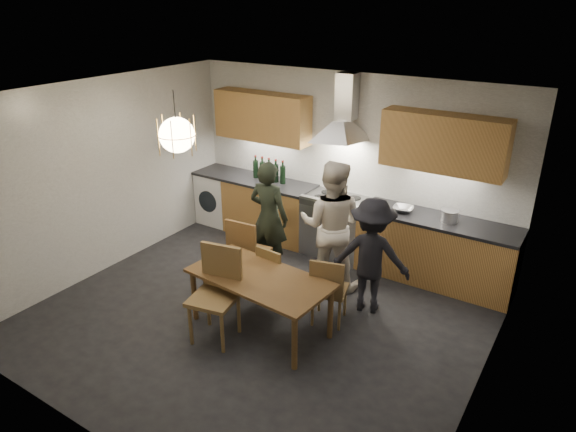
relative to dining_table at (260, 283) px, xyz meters
The scene contains 17 objects.
ground 0.64m from the dining_table, 131.54° to the left, with size 5.00×5.00×0.00m, color black.
room_shell 1.13m from the dining_table, 131.54° to the left, with size 5.02×4.52×2.61m.
counter_run 2.13m from the dining_table, 93.55° to the left, with size 5.00×0.62×0.90m.
range_stove 2.13m from the dining_table, 94.20° to the left, with size 0.90×0.60×0.92m.
wall_fixtures 2.58m from the dining_table, 93.97° to the left, with size 4.30×0.54×1.10m.
pendant_lamp 1.90m from the dining_table, behind, with size 0.43×0.43×0.70m.
dining_table is the anchor object (origin of this frame).
chair_back_left 0.95m from the dining_table, 136.26° to the left, with size 0.47×0.47×0.96m.
chair_back_mid 0.52m from the dining_table, 106.82° to the left, with size 0.39×0.39×0.80m.
chair_back_right 0.78m from the dining_table, 37.95° to the left, with size 0.48×0.48×0.86m.
chair_front 0.47m from the dining_table, 134.96° to the right, with size 0.56×0.56×1.06m.
person_left 1.42m from the dining_table, 120.37° to the left, with size 0.57×0.37×1.57m, color black.
person_mid 1.34m from the dining_table, 81.40° to the left, with size 0.83×0.65×1.71m, color beige.
person_right 1.36m from the dining_table, 50.43° to the left, with size 0.93×0.53×1.44m, color black.
mixing_bowl 2.30m from the dining_table, 68.51° to the left, with size 0.27×0.27×0.07m, color #B6B6BA.
stock_pot 2.59m from the dining_table, 55.62° to the left, with size 0.21×0.21×0.15m, color silver.
wine_bottles 2.62m from the dining_table, 122.14° to the left, with size 0.59×0.09×0.36m.
Camera 1 is at (3.08, -4.17, 3.55)m, focal length 32.00 mm.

